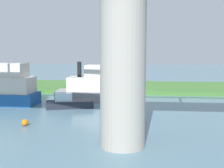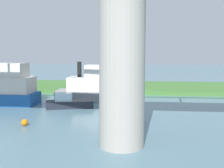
% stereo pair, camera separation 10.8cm
% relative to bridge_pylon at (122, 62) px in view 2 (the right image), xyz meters
% --- Properties ---
extents(ground_plane, '(160.00, 160.00, 0.00)m').
position_rel_bridge_pylon_xyz_m(ground_plane, '(0.51, -19.23, -4.99)').
color(ground_plane, slate).
extents(grassy_bank, '(80.00, 12.00, 0.50)m').
position_rel_bridge_pylon_xyz_m(grassy_bank, '(0.51, -25.23, -4.74)').
color(grassy_bank, '#427533').
rests_on(grassy_bank, ground).
extents(bridge_pylon, '(2.67, 2.67, 9.98)m').
position_rel_bridge_pylon_xyz_m(bridge_pylon, '(0.00, 0.00, 0.00)').
color(bridge_pylon, '#9E998E').
rests_on(bridge_pylon, ground).
extents(person_on_bank, '(0.37, 0.37, 1.39)m').
position_rel_bridge_pylon_xyz_m(person_on_bank, '(6.49, -21.84, -3.79)').
color(person_on_bank, '#2D334C').
rests_on(person_on_bank, grassy_bank).
extents(mooring_post, '(0.20, 0.20, 1.03)m').
position_rel_bridge_pylon_xyz_m(mooring_post, '(2.43, -20.71, -3.98)').
color(mooring_post, brown).
rests_on(mooring_post, grassy_bank).
extents(motorboat_red, '(8.74, 3.21, 4.41)m').
position_rel_bridge_pylon_xyz_m(motorboat_red, '(3.89, -14.96, -3.36)').
color(motorboat_red, '#99999E').
rests_on(motorboat_red, ground).
extents(houseboat_blue, '(4.86, 2.85, 1.53)m').
position_rel_bridge_pylon_xyz_m(houseboat_blue, '(6.12, -10.58, -4.44)').
color(houseboat_blue, '#1E232D').
rests_on(houseboat_blue, ground).
extents(marker_buoy, '(0.50, 0.50, 0.50)m').
position_rel_bridge_pylon_xyz_m(marker_buoy, '(7.66, -3.69, -4.74)').
color(marker_buoy, orange).
rests_on(marker_buoy, ground).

